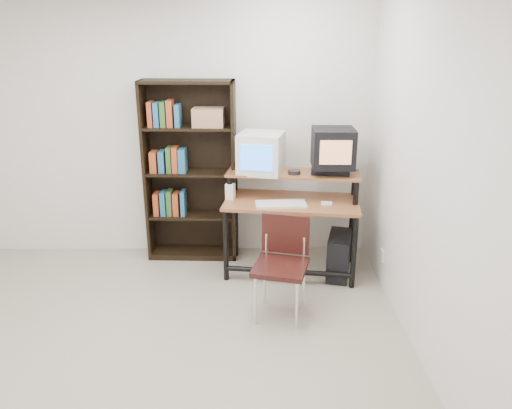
{
  "coord_description": "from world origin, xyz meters",
  "views": [
    {
      "loc": [
        0.78,
        -3.04,
        2.27
      ],
      "look_at": [
        0.82,
        1.1,
        0.82
      ],
      "focal_mm": 35.0,
      "sensor_mm": 36.0,
      "label": 1
    }
  ],
  "objects_px": {
    "bookshelf": "(190,170)",
    "computer_desk": "(292,204)",
    "crt_tv": "(333,148)",
    "pc_tower": "(339,255)",
    "school_chair": "(282,256)",
    "crt_monitor": "(261,153)"
  },
  "relations": [
    {
      "from": "crt_monitor",
      "to": "bookshelf",
      "type": "distance_m",
      "value": 0.78
    },
    {
      "from": "computer_desk",
      "to": "bookshelf",
      "type": "relative_size",
      "value": 0.74
    },
    {
      "from": "bookshelf",
      "to": "school_chair",
      "type": "bearing_deg",
      "value": -51.15
    },
    {
      "from": "pc_tower",
      "to": "crt_tv",
      "type": "bearing_deg",
      "value": 127.93
    },
    {
      "from": "bookshelf",
      "to": "computer_desk",
      "type": "bearing_deg",
      "value": -18.16
    },
    {
      "from": "crt_monitor",
      "to": "school_chair",
      "type": "height_order",
      "value": "crt_monitor"
    },
    {
      "from": "computer_desk",
      "to": "school_chair",
      "type": "relative_size",
      "value": 1.61
    },
    {
      "from": "computer_desk",
      "to": "pc_tower",
      "type": "height_order",
      "value": "computer_desk"
    },
    {
      "from": "crt_tv",
      "to": "computer_desk",
      "type": "bearing_deg",
      "value": -170.66
    },
    {
      "from": "bookshelf",
      "to": "pc_tower",
      "type": "bearing_deg",
      "value": -16.77
    },
    {
      "from": "computer_desk",
      "to": "crt_monitor",
      "type": "relative_size",
      "value": 2.76
    },
    {
      "from": "pc_tower",
      "to": "bookshelf",
      "type": "height_order",
      "value": "bookshelf"
    },
    {
      "from": "bookshelf",
      "to": "crt_monitor",
      "type": "bearing_deg",
      "value": -15.51
    },
    {
      "from": "school_chair",
      "to": "bookshelf",
      "type": "distance_m",
      "value": 1.52
    },
    {
      "from": "crt_tv",
      "to": "pc_tower",
      "type": "bearing_deg",
      "value": -64.26
    },
    {
      "from": "school_chair",
      "to": "bookshelf",
      "type": "xyz_separation_m",
      "value": [
        -0.87,
        1.17,
        0.42
      ]
    },
    {
      "from": "computer_desk",
      "to": "crt_monitor",
      "type": "distance_m",
      "value": 0.57
    },
    {
      "from": "crt_monitor",
      "to": "pc_tower",
      "type": "distance_m",
      "value": 1.24
    },
    {
      "from": "pc_tower",
      "to": "bookshelf",
      "type": "relative_size",
      "value": 0.25
    },
    {
      "from": "crt_tv",
      "to": "pc_tower",
      "type": "xyz_separation_m",
      "value": [
        0.08,
        -0.18,
        -1.02
      ]
    },
    {
      "from": "crt_monitor",
      "to": "bookshelf",
      "type": "relative_size",
      "value": 0.27
    },
    {
      "from": "crt_tv",
      "to": "bookshelf",
      "type": "xyz_separation_m",
      "value": [
        -1.38,
        0.32,
        -0.3
      ]
    }
  ]
}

